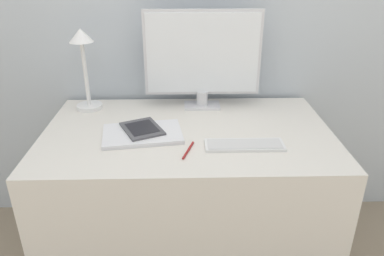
% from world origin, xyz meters
% --- Properties ---
extents(wall_back, '(3.60, 0.05, 2.40)m').
position_xyz_m(wall_back, '(0.00, 0.58, 1.20)').
color(wall_back, '#B2BCC6').
rests_on(wall_back, ground_plane).
extents(desk, '(1.28, 0.78, 0.72)m').
position_xyz_m(desk, '(0.00, 0.14, 0.36)').
color(desk, silver).
rests_on(desk, ground_plane).
extents(monitor, '(0.57, 0.11, 0.48)m').
position_xyz_m(monitor, '(0.08, 0.42, 0.97)').
color(monitor, silver).
rests_on(monitor, desk).
extents(keyboard, '(0.32, 0.10, 0.01)m').
position_xyz_m(keyboard, '(0.23, -0.02, 0.72)').
color(keyboard, silver).
rests_on(keyboard, desk).
extents(laptop, '(0.36, 0.27, 0.02)m').
position_xyz_m(laptop, '(-0.20, 0.09, 0.73)').
color(laptop, silver).
rests_on(laptop, desk).
extents(ereader, '(0.21, 0.24, 0.01)m').
position_xyz_m(ereader, '(-0.20, 0.11, 0.74)').
color(ereader, '#4C4C51').
rests_on(ereader, laptop).
extents(desk_lamp, '(0.13, 0.13, 0.40)m').
position_xyz_m(desk_lamp, '(-0.49, 0.41, 0.97)').
color(desk_lamp, white).
rests_on(desk_lamp, desk).
extents(pen, '(0.05, 0.14, 0.01)m').
position_xyz_m(pen, '(-0.00, -0.06, 0.72)').
color(pen, maroon).
rests_on(pen, desk).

